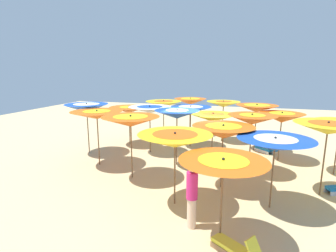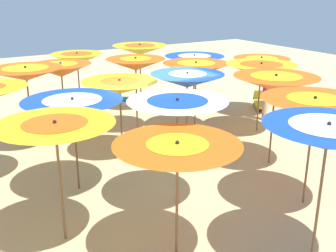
% 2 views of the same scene
% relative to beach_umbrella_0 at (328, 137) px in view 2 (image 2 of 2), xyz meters
% --- Properties ---
extents(ground, '(39.81, 39.81, 0.04)m').
position_rel_beach_umbrella_0_xyz_m(ground, '(-5.42, -0.14, -2.31)').
color(ground, '#D1B57F').
extents(beach_umbrella_0, '(2.12, 2.12, 2.56)m').
position_rel_beach_umbrella_0_xyz_m(beach_umbrella_0, '(0.00, 0.00, 0.00)').
color(beach_umbrella_0, brown).
rests_on(beach_umbrella_0, ground).
extents(beach_umbrella_1, '(2.23, 2.23, 2.47)m').
position_rel_beach_umbrella_0_xyz_m(beach_umbrella_1, '(-1.42, 1.40, -0.05)').
color(beach_umbrella_1, brown).
rests_on(beach_umbrella_1, ground).
extents(beach_umbrella_2, '(2.19, 2.19, 2.49)m').
position_rel_beach_umbrella_0_xyz_m(beach_umbrella_2, '(-3.41, 2.30, -0.06)').
color(beach_umbrella_2, brown).
rests_on(beach_umbrella_2, ground).
extents(beach_umbrella_3, '(2.25, 2.25, 2.32)m').
position_rel_beach_umbrella_0_xyz_m(beach_umbrella_3, '(-5.54, 3.84, -0.24)').
color(beach_umbrella_3, brown).
rests_on(beach_umbrella_3, ground).
extents(beach_umbrella_4, '(2.08, 2.08, 2.16)m').
position_rel_beach_umbrella_0_xyz_m(beach_umbrella_4, '(-7.09, 5.34, -0.35)').
color(beach_umbrella_4, brown).
rests_on(beach_umbrella_4, ground).
extents(beach_umbrella_5, '(2.17, 2.17, 2.20)m').
position_rel_beach_umbrella_0_xyz_m(beach_umbrella_5, '(-1.33, -2.03, -0.32)').
color(beach_umbrella_5, brown).
rests_on(beach_umbrella_5, ground).
extents(beach_umbrella_6, '(2.13, 2.13, 2.41)m').
position_rel_beach_umbrella_0_xyz_m(beach_umbrella_6, '(-2.95, -0.99, -0.10)').
color(beach_umbrella_6, brown).
rests_on(beach_umbrella_6, ground).
extents(beach_umbrella_7, '(1.93, 1.93, 2.51)m').
position_rel_beach_umbrella_0_xyz_m(beach_umbrella_7, '(-4.72, 0.45, -0.02)').
color(beach_umbrella_7, brown).
rests_on(beach_umbrella_7, ground).
extents(beach_umbrella_8, '(2.15, 2.15, 2.31)m').
position_rel_beach_umbrella_0_xyz_m(beach_umbrella_8, '(-6.82, 2.21, -0.26)').
color(beach_umbrella_8, brown).
rests_on(beach_umbrella_8, ground).
extents(beach_umbrella_9, '(2.19, 2.19, 2.24)m').
position_rel_beach_umbrella_0_xyz_m(beach_umbrella_9, '(-8.39, 3.24, -0.29)').
color(beach_umbrella_9, brown).
rests_on(beach_umbrella_9, ground).
extents(beach_umbrella_10, '(2.12, 2.12, 2.40)m').
position_rel_beach_umbrella_0_xyz_m(beach_umbrella_10, '(-2.85, -3.59, -0.14)').
color(beach_umbrella_10, brown).
rests_on(beach_umbrella_10, ground).
extents(beach_umbrella_11, '(2.26, 2.26, 2.26)m').
position_rel_beach_umbrella_0_xyz_m(beach_umbrella_11, '(-4.69, -2.66, -0.26)').
color(beach_umbrella_11, brown).
rests_on(beach_umbrella_11, ground).
extents(beach_umbrella_12, '(2.09, 2.09, 2.22)m').
position_rel_beach_umbrella_0_xyz_m(beach_umbrella_12, '(-6.11, -0.84, -0.32)').
color(beach_umbrella_12, brown).
rests_on(beach_umbrella_12, ground).
extents(beach_umbrella_13, '(1.92, 1.92, 2.46)m').
position_rel_beach_umbrella_0_xyz_m(beach_umbrella_13, '(-7.79, 0.51, -0.08)').
color(beach_umbrella_13, brown).
rests_on(beach_umbrella_13, ground).
extents(beach_umbrella_14, '(2.09, 2.09, 2.53)m').
position_rel_beach_umbrella_0_xyz_m(beach_umbrella_14, '(-10.08, 1.87, -0.01)').
color(beach_umbrella_14, brown).
rests_on(beach_umbrella_14, ground).
extents(beach_umbrella_17, '(2.10, 2.10, 2.45)m').
position_rel_beach_umbrella_0_xyz_m(beach_umbrella_17, '(-8.07, -2.87, -0.09)').
color(beach_umbrella_17, brown).
rests_on(beach_umbrella_17, ground).
extents(beach_umbrella_18, '(1.98, 1.98, 2.28)m').
position_rel_beach_umbrella_0_xyz_m(beach_umbrella_18, '(-9.12, -1.53, -0.28)').
color(beach_umbrella_18, brown).
rests_on(beach_umbrella_18, ground).
extents(beach_umbrella_19, '(1.96, 1.96, 2.25)m').
position_rel_beach_umbrella_0_xyz_m(beach_umbrella_19, '(-11.08, -0.29, -0.32)').
color(beach_umbrella_19, brown).
rests_on(beach_umbrella_19, ground).
extents(lounger_0, '(1.14, 1.13, 0.52)m').
position_rel_beach_umbrella_0_xyz_m(lounger_0, '(-8.61, -2.56, -2.10)').
color(lounger_0, silver).
rests_on(lounger_0, ground).
extents(lounger_1, '(1.17, 0.95, 0.64)m').
position_rel_beach_umbrella_0_xyz_m(lounger_1, '(-7.45, 5.75, -2.09)').
color(lounger_1, olive).
rests_on(lounger_1, ground).
extents(lounger_2, '(1.29, 0.82, 0.54)m').
position_rel_beach_umbrella_0_xyz_m(lounger_2, '(-10.85, 1.50, -2.10)').
color(lounger_2, silver).
rests_on(lounger_2, ground).
extents(beachgoer_0, '(0.30, 0.30, 1.78)m').
position_rel_beach_umbrella_0_xyz_m(beachgoer_0, '(-6.30, 4.94, -1.36)').
color(beachgoer_0, beige).
rests_on(beachgoer_0, ground).
extents(beach_ball, '(0.31, 0.31, 0.31)m').
position_rel_beach_umbrella_0_xyz_m(beach_ball, '(-10.49, 4.57, -2.14)').
color(beach_ball, '#337FE5').
rests_on(beach_ball, ground).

